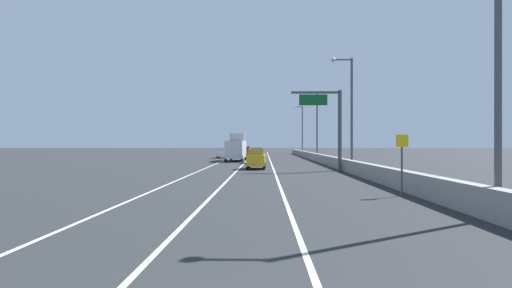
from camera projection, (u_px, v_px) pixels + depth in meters
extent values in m
plane|color=#26282B|center=(261.00, 159.00, 68.21)|extent=(320.00, 320.00, 0.00)
cube|color=silver|center=(223.00, 161.00, 59.32)|extent=(0.16, 130.00, 0.00)
cube|color=silver|center=(247.00, 161.00, 59.25)|extent=(0.16, 130.00, 0.00)
cube|color=silver|center=(270.00, 161.00, 59.18)|extent=(0.16, 130.00, 0.00)
cube|color=gray|center=(334.00, 162.00, 44.05)|extent=(0.60, 120.00, 1.10)
cylinder|color=#47474C|center=(340.00, 131.00, 37.31)|extent=(0.36, 0.36, 7.50)
cube|color=#47474C|center=(316.00, 92.00, 37.35)|extent=(4.50, 0.20, 0.20)
cube|color=#0C5923|center=(313.00, 100.00, 37.23)|extent=(2.60, 0.10, 1.00)
cylinder|color=#4C4C51|center=(402.00, 172.00, 19.68)|extent=(0.10, 0.10, 2.40)
cube|color=yellow|center=(402.00, 141.00, 19.64)|extent=(0.60, 0.04, 0.60)
cylinder|color=#4C4C51|center=(498.00, 61.00, 13.87)|extent=(0.24, 0.24, 10.84)
cylinder|color=#4C4C51|center=(352.00, 114.00, 39.04)|extent=(0.24, 0.24, 10.84)
cube|color=#4C4C51|center=(342.00, 60.00, 39.05)|extent=(1.80, 0.12, 0.12)
sphere|color=beige|center=(333.00, 60.00, 39.06)|extent=(0.44, 0.44, 0.44)
cylinder|color=#4C4C51|center=(317.00, 126.00, 64.21)|extent=(0.24, 0.24, 10.84)
cube|color=#4C4C51|center=(311.00, 93.00, 64.22)|extent=(1.80, 0.12, 0.12)
sphere|color=beige|center=(306.00, 93.00, 64.23)|extent=(0.44, 0.44, 0.44)
cylinder|color=#4C4C51|center=(302.00, 131.00, 89.38)|extent=(0.24, 0.24, 10.84)
cube|color=#4C4C51|center=(298.00, 107.00, 89.39)|extent=(1.80, 0.12, 0.12)
sphere|color=beige|center=(294.00, 107.00, 89.40)|extent=(0.44, 0.44, 0.44)
cube|color=white|center=(223.00, 153.00, 71.08)|extent=(1.95, 4.62, 0.94)
cube|color=#96969E|center=(223.00, 149.00, 70.62)|extent=(1.68, 2.09, 0.60)
cylinder|color=black|center=(219.00, 156.00, 72.92)|extent=(0.23, 0.68, 0.68)
cylinder|color=black|center=(229.00, 156.00, 72.92)|extent=(0.23, 0.68, 0.68)
cylinder|color=black|center=(217.00, 156.00, 69.24)|extent=(0.23, 0.68, 0.68)
cylinder|color=black|center=(227.00, 156.00, 69.24)|extent=(0.23, 0.68, 0.68)
cube|color=#196033|center=(233.00, 151.00, 91.70)|extent=(1.92, 4.07, 1.18)
cube|color=#1C4633|center=(233.00, 147.00, 91.30)|extent=(1.67, 1.84, 0.60)
cylinder|color=black|center=(230.00, 153.00, 93.30)|extent=(0.23, 0.68, 0.68)
cylinder|color=black|center=(237.00, 153.00, 93.25)|extent=(0.23, 0.68, 0.68)
cylinder|color=black|center=(228.00, 153.00, 90.16)|extent=(0.23, 0.68, 0.68)
cylinder|color=black|center=(236.00, 153.00, 90.10)|extent=(0.23, 0.68, 0.68)
cube|color=slate|center=(229.00, 152.00, 84.04)|extent=(2.02, 4.84, 0.97)
cube|color=#4D505A|center=(229.00, 148.00, 83.56)|extent=(1.72, 2.20, 0.60)
cylinder|color=black|center=(225.00, 154.00, 85.98)|extent=(0.24, 0.69, 0.68)
cylinder|color=black|center=(234.00, 154.00, 85.99)|extent=(0.24, 0.69, 0.68)
cylinder|color=black|center=(224.00, 154.00, 82.09)|extent=(0.24, 0.69, 0.68)
cylinder|color=black|center=(233.00, 154.00, 82.10)|extent=(0.24, 0.69, 0.68)
cube|color=gold|center=(256.00, 160.00, 40.65)|extent=(1.85, 4.08, 1.09)
cube|color=olive|center=(256.00, 152.00, 40.24)|extent=(1.59, 1.85, 0.60)
cylinder|color=black|center=(249.00, 165.00, 42.25)|extent=(0.24, 0.69, 0.68)
cylinder|color=black|center=(264.00, 165.00, 42.18)|extent=(0.24, 0.69, 0.68)
cylinder|color=black|center=(247.00, 166.00, 39.12)|extent=(0.24, 0.69, 0.68)
cylinder|color=black|center=(264.00, 166.00, 39.05)|extent=(0.24, 0.69, 0.68)
cube|color=red|center=(246.00, 151.00, 93.50)|extent=(1.90, 4.52, 0.94)
cube|color=maroon|center=(246.00, 148.00, 93.05)|extent=(1.63, 2.05, 0.60)
cylinder|color=black|center=(243.00, 153.00, 95.32)|extent=(0.23, 0.68, 0.68)
cylinder|color=black|center=(250.00, 153.00, 95.26)|extent=(0.23, 0.68, 0.68)
cylinder|color=black|center=(242.00, 153.00, 91.74)|extent=(0.23, 0.68, 0.68)
cylinder|color=black|center=(249.00, 153.00, 91.67)|extent=(0.23, 0.68, 0.68)
cube|color=#1E389E|center=(257.00, 156.00, 52.63)|extent=(1.79, 4.67, 1.08)
cube|color=navy|center=(257.00, 150.00, 52.17)|extent=(1.55, 2.11, 0.60)
cylinder|color=black|center=(251.00, 160.00, 54.51)|extent=(0.23, 0.68, 0.68)
cylinder|color=black|center=(263.00, 160.00, 54.51)|extent=(0.23, 0.68, 0.68)
cylinder|color=black|center=(250.00, 161.00, 50.76)|extent=(0.23, 0.68, 0.68)
cylinder|color=black|center=(263.00, 161.00, 50.76)|extent=(0.23, 0.68, 0.68)
cube|color=silver|center=(236.00, 149.00, 58.83)|extent=(2.60, 8.78, 2.45)
cube|color=gray|center=(237.00, 137.00, 60.75)|extent=(2.16, 1.97, 1.10)
cylinder|color=black|center=(231.00, 157.00, 62.54)|extent=(0.24, 1.00, 1.00)
cylinder|color=black|center=(246.00, 157.00, 62.44)|extent=(0.24, 1.00, 1.00)
cylinder|color=black|center=(226.00, 159.00, 55.22)|extent=(0.24, 1.00, 1.00)
cylinder|color=black|center=(242.00, 159.00, 55.13)|extent=(0.24, 1.00, 1.00)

